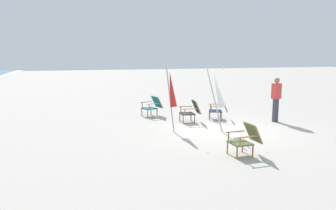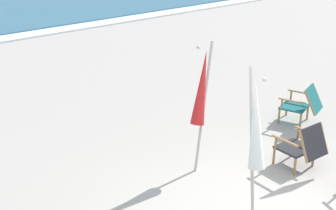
% 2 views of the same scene
% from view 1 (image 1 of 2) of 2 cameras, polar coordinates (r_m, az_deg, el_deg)
% --- Properties ---
extents(ground_plane, '(80.00, 80.00, 0.00)m').
position_cam_1_polar(ground_plane, '(10.99, 9.66, -4.29)').
color(ground_plane, '#B2AAA0').
extents(beach_chair_far_center, '(0.78, 0.89, 0.79)m').
position_cam_1_polar(beach_chair_far_center, '(13.16, -2.66, -0.07)').
color(beach_chair_far_center, '#196066').
rests_on(beach_chair_far_center, ground).
extents(beach_chair_front_left, '(0.62, 0.74, 0.81)m').
position_cam_1_polar(beach_chair_front_left, '(12.00, 4.08, -0.96)').
color(beach_chair_front_left, '#28282D').
rests_on(beach_chair_front_left, ground).
extents(beach_chair_back_right, '(0.62, 0.76, 0.80)m').
position_cam_1_polar(beach_chair_back_right, '(8.36, 13.42, -5.65)').
color(beach_chair_back_right, '#515B33').
rests_on(beach_chair_back_right, ground).
extents(beach_chair_front_right, '(0.78, 0.86, 0.81)m').
position_cam_1_polar(beach_chair_front_right, '(12.61, 8.95, -0.55)').
color(beach_chair_front_right, '#19234C').
rests_on(beach_chair_front_right, ground).
extents(umbrella_furled_white, '(0.45, 0.60, 2.07)m').
position_cam_1_polar(umbrella_furled_white, '(10.50, 8.63, 2.60)').
color(umbrella_furled_white, '#B7B2A8').
rests_on(umbrella_furled_white, ground).
extents(umbrella_furled_red, '(0.56, 0.35, 2.09)m').
position_cam_1_polar(umbrella_furled_red, '(10.39, 0.61, 2.71)').
color(umbrella_furled_red, '#B7B2A8').
rests_on(umbrella_furled_red, ground).
extents(person_near_chairs, '(0.30, 0.39, 1.63)m').
position_cam_1_polar(person_near_chairs, '(12.60, 18.29, 0.97)').
color(person_near_chairs, '#383842').
rests_on(person_near_chairs, ground).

